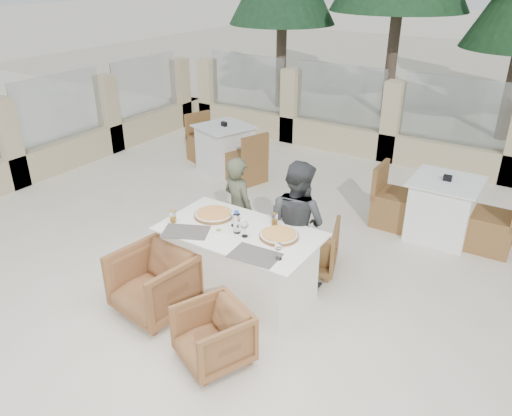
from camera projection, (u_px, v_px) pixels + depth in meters
The scene contains 24 objects.
ground at pixel (232, 293), 5.31m from camera, with size 80.00×80.00×0.00m, color silver.
sand_patch at pixel (486, 74), 15.88m from camera, with size 30.00×16.00×0.01m, color beige.
perimeter_wall_far at pixel (392, 116), 8.58m from camera, with size 10.00×0.34×1.60m, color beige, non-canonical shape.
perimeter_wall_left at pixel (62, 122), 8.28m from camera, with size 0.34×7.00×1.60m, color #C1AF88, non-canonical shape.
dining_table at pixel (240, 264), 5.13m from camera, with size 1.60×0.90×0.77m, color white, non-canonical shape.
placemat_near_left at pixel (186, 232), 4.94m from camera, with size 0.45×0.30×0.00m, color #57524B.
placemat_near_right at pixel (255, 255), 4.54m from camera, with size 0.45×0.30×0.00m, color #57514B.
pizza_left at pixel (214, 214), 5.23m from camera, with size 0.41×0.41×0.05m, color #DA5B1D.
pizza_right at pixel (279, 235), 4.83m from camera, with size 0.38×0.38×0.05m, color orange.
water_bottle at pixel (237, 222), 4.87m from camera, with size 0.07×0.07×0.24m, color #BCE1F7.
wine_glass_centre at pixel (234, 217), 5.02m from camera, with size 0.08×0.08×0.18m, color silver, non-canonical shape.
wine_glass_near at pixel (245, 228), 4.82m from camera, with size 0.08×0.08×0.18m, color silver, non-canonical shape.
wine_glass_corner at pixel (279, 250), 4.45m from camera, with size 0.08×0.08×0.18m, color silver, non-canonical shape.
beer_glass_left at pixel (173, 216), 5.10m from camera, with size 0.06×0.06×0.13m, color gold.
beer_glass_right at pixel (275, 219), 5.04m from camera, with size 0.06×0.06×0.13m, color orange.
olive_dish at pixel (219, 231), 4.90m from camera, with size 0.11×0.11×0.04m, color white, non-canonical shape.
armchair_far_left at pixel (237, 239), 5.80m from camera, with size 0.60×0.62×0.56m, color brown.
armchair_far_right at pixel (309, 245), 5.65m from camera, with size 0.62×0.64×0.59m, color brown.
armchair_near_left at pixel (154, 283), 4.92m from camera, with size 0.70×0.73×0.66m, color brown.
armchair_near_right at pixel (213, 336), 4.31m from camera, with size 0.57×0.58×0.53m, color brown.
diner_left at pixel (238, 209), 5.72m from camera, with size 0.46×0.30×1.26m, color #4D523B.
diner_right at pixel (297, 223), 5.25m from camera, with size 0.68×0.53×1.40m, color #383B3E.
bg_table_a at pixel (225, 148), 8.33m from camera, with size 1.64×0.82×0.77m, color silver, non-canonical shape.
bg_table_b at pixel (442, 209), 6.28m from camera, with size 1.64×0.82×0.77m, color white, non-canonical shape.
Camera 1 is at (2.58, -3.53, 3.16)m, focal length 35.00 mm.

